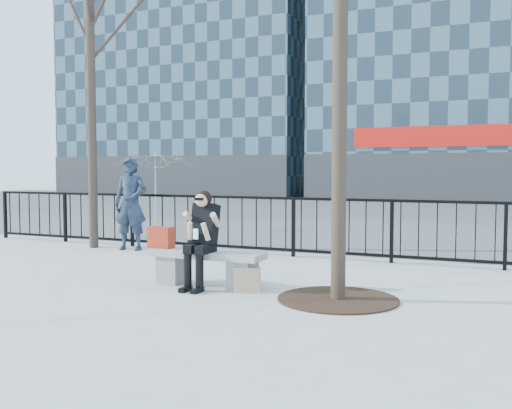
% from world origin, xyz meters
% --- Properties ---
extents(ground, '(120.00, 120.00, 0.00)m').
position_xyz_m(ground, '(0.00, 0.00, 0.00)').
color(ground, '#A0A09B').
rests_on(ground, ground).
extents(street_surface, '(60.00, 23.00, 0.01)m').
position_xyz_m(street_surface, '(0.00, 15.00, 0.00)').
color(street_surface, '#474747').
rests_on(street_surface, ground).
extents(railing, '(14.00, 0.06, 1.10)m').
position_xyz_m(railing, '(0.00, 3.00, 0.55)').
color(railing, black).
rests_on(railing, ground).
extents(building_left, '(16.20, 10.20, 22.60)m').
position_xyz_m(building_left, '(-15.00, 27.00, 11.30)').
color(building_left, '#466170').
rests_on(building_left, ground).
extents(tree_left, '(2.80, 2.80, 6.50)m').
position_xyz_m(tree_left, '(-4.00, 2.50, 4.86)').
color(tree_left, black).
rests_on(tree_left, ground).
extents(tree_grate, '(1.50, 1.50, 0.02)m').
position_xyz_m(tree_grate, '(1.90, -0.10, 0.01)').
color(tree_grate, black).
rests_on(tree_grate, ground).
extents(bench_main, '(1.65, 0.46, 0.49)m').
position_xyz_m(bench_main, '(0.00, 0.00, 0.30)').
color(bench_main, slate).
rests_on(bench_main, ground).
extents(seated_woman, '(0.50, 0.64, 1.34)m').
position_xyz_m(seated_woman, '(0.00, -0.16, 0.67)').
color(seated_woman, black).
rests_on(seated_woman, ground).
extents(handbag, '(0.38, 0.20, 0.30)m').
position_xyz_m(handbag, '(-0.75, 0.02, 0.64)').
color(handbag, '#A12813').
rests_on(handbag, bench_main).
extents(shopping_bag, '(0.37, 0.24, 0.33)m').
position_xyz_m(shopping_bag, '(0.69, -0.16, 0.17)').
color(shopping_bag, beige).
rests_on(shopping_bag, ground).
extents(standing_man, '(0.76, 0.58, 1.86)m').
position_xyz_m(standing_man, '(-3.08, 2.51, 0.93)').
color(standing_man, black).
rests_on(standing_man, ground).
extents(vendor_umbrella, '(2.82, 2.85, 2.11)m').
position_xyz_m(vendor_umbrella, '(-4.80, 5.94, 1.06)').
color(vendor_umbrella, gold).
rests_on(vendor_umbrella, ground).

